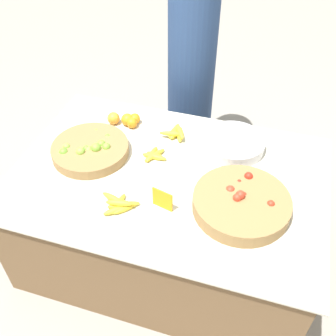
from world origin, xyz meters
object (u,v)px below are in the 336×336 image
at_px(metal_bowl, 234,144).
at_px(price_sign, 162,200).
at_px(tomato_basket, 241,203).
at_px(vendor_person, 191,68).
at_px(lime_bowl, 90,149).

xyz_separation_m(metal_bowl, price_sign, (-0.25, -0.55, 0.02)).
relative_size(tomato_basket, vendor_person, 0.29).
bearing_deg(metal_bowl, tomato_basket, -75.28).
distance_m(metal_bowl, vendor_person, 0.78).
distance_m(price_sign, vendor_person, 1.21).
bearing_deg(vendor_person, lime_bowl, -109.96).
distance_m(tomato_basket, price_sign, 0.38).
height_order(lime_bowl, tomato_basket, tomato_basket).
height_order(lime_bowl, vendor_person, vendor_person).
xyz_separation_m(lime_bowl, metal_bowl, (0.76, 0.29, 0.00)).
bearing_deg(lime_bowl, tomato_basket, -10.26).
bearing_deg(tomato_basket, price_sign, -164.23).
bearing_deg(vendor_person, price_sign, -81.87).
height_order(tomato_basket, vendor_person, vendor_person).
xyz_separation_m(lime_bowl, vendor_person, (0.34, 0.94, 0.07)).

